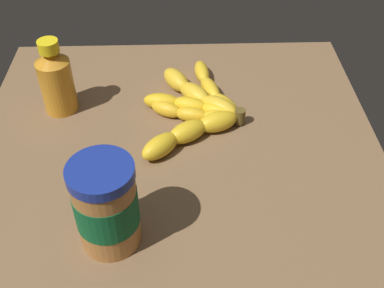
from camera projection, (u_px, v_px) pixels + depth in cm
name	position (u px, v px, depth cm)	size (l,w,h in cm)	color
ground_plane	(177.00, 162.00, 85.44)	(75.25, 73.48, 3.82)	brown
banana_bunch	(196.00, 107.00, 91.34)	(31.63, 19.95, 3.79)	yellow
peanut_butter_jar	(106.00, 206.00, 65.74)	(9.12, 9.12, 14.66)	#B27238
honey_bottle	(56.00, 79.00, 89.35)	(6.39, 6.39, 14.99)	orange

